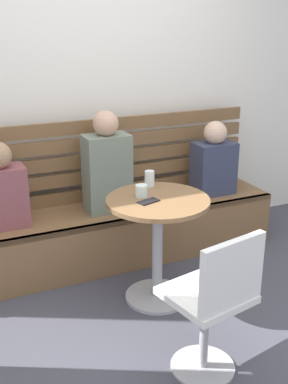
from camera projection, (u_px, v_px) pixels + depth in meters
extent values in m
plane|color=#42424C|center=(183.00, 345.00, 2.87)|extent=(8.00, 8.00, 0.00)
cube|color=white|center=(88.00, 71.00, 3.78)|extent=(5.20, 0.10, 2.90)
cube|color=brown|center=(111.00, 234.00, 3.83)|extent=(2.70, 0.52, 0.44)
cube|color=brown|center=(122.00, 222.00, 3.55)|extent=(2.70, 0.04, 0.04)
cube|color=brown|center=(100.00, 193.00, 3.94)|extent=(2.65, 0.04, 0.10)
cube|color=brown|center=(100.00, 175.00, 3.89)|extent=(2.65, 0.04, 0.10)
cube|color=brown|center=(99.00, 159.00, 3.84)|extent=(2.65, 0.04, 0.10)
cube|color=brown|center=(99.00, 142.00, 3.79)|extent=(2.65, 0.04, 0.10)
cube|color=brown|center=(98.00, 126.00, 3.75)|extent=(2.65, 0.04, 0.10)
cylinder|color=#ADADB2|center=(157.00, 296.00, 3.35)|extent=(0.44, 0.44, 0.02)
cylinder|color=#ADADB2|center=(157.00, 250.00, 3.23)|extent=(0.07, 0.07, 0.69)
cylinder|color=brown|center=(158.00, 201.00, 3.11)|extent=(0.68, 0.68, 0.03)
cylinder|color=#ADADB2|center=(203.00, 366.00, 2.68)|extent=(0.36, 0.36, 0.02)
cylinder|color=#ADADB2|center=(204.00, 334.00, 2.61)|extent=(0.05, 0.05, 0.45)
cube|color=white|center=(206.00, 295.00, 2.53)|extent=(0.47, 0.47, 0.04)
cube|color=white|center=(232.00, 274.00, 2.33)|extent=(0.40, 0.12, 0.36)
cube|color=slate|center=(107.00, 173.00, 3.63)|extent=(0.34, 0.22, 0.59)
sphere|color=tan|center=(106.00, 123.00, 3.50)|extent=(0.19, 0.19, 0.19)
cube|color=brown|center=(2.00, 197.00, 3.36)|extent=(0.34, 0.22, 0.44)
cube|color=#333851|center=(214.00, 168.00, 4.02)|extent=(0.34, 0.22, 0.44)
sphere|color=#DBB293|center=(215.00, 133.00, 3.91)|extent=(0.19, 0.19, 0.19)
cylinder|color=silver|center=(142.00, 191.00, 3.13)|extent=(0.08, 0.08, 0.08)
cylinder|color=white|center=(150.00, 179.00, 3.32)|extent=(0.07, 0.07, 0.11)
cube|color=black|center=(148.00, 201.00, 3.05)|extent=(0.15, 0.11, 0.01)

